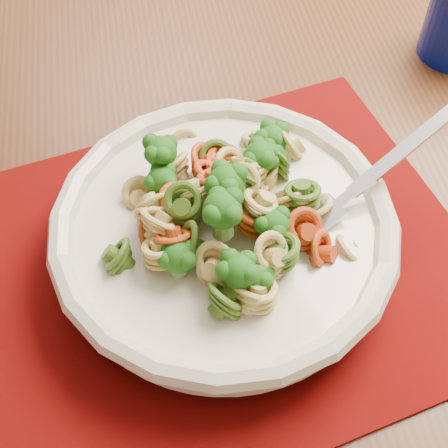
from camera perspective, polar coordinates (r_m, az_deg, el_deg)
dining_table at (r=0.64m, az=-9.40°, el=-1.00°), size 1.74×1.48×0.72m
placemat at (r=0.50m, az=-1.51°, el=-4.10°), size 0.48×0.41×0.00m
pasta_bowl at (r=0.48m, az=0.00°, el=-0.68°), size 0.27×0.27×0.05m
pasta_broccoli_heap at (r=0.47m, az=0.00°, el=0.44°), size 0.23×0.23×0.06m
fork at (r=0.48m, az=9.26°, el=0.91°), size 0.18×0.03×0.08m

